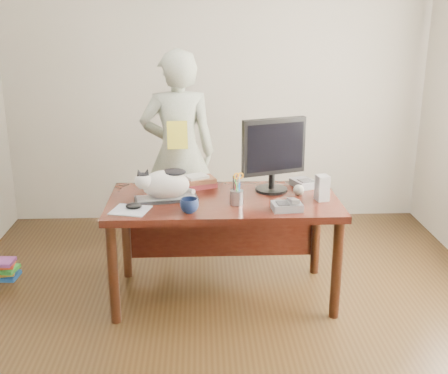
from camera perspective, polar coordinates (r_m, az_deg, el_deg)
room at (r=3.17m, az=0.44°, el=5.60°), size 4.50×4.50×4.50m
desk at (r=4.03m, az=-0.08°, el=-2.80°), size 1.60×0.80×0.75m
keyboard at (r=3.89m, az=-5.90°, el=-1.17°), size 0.45×0.23×0.03m
cat at (r=3.86m, az=-6.14°, el=0.38°), size 0.42×0.26×0.24m
monitor at (r=3.99m, az=5.07°, el=3.67°), size 0.47×0.29×0.54m
pen_cup at (r=3.78m, az=1.30°, el=-0.87°), size 0.11×0.11×0.22m
mousepad at (r=3.73m, az=-9.48°, el=-2.33°), size 0.28×0.26×0.01m
mouse at (r=3.74m, az=-9.16°, el=-1.92°), size 0.12×0.09×0.04m
coffee_mug at (r=3.64m, az=-3.54°, el=-1.90°), size 0.17×0.17×0.09m
phone at (r=3.71m, az=6.47°, el=-1.89°), size 0.20×0.17×0.09m
speaker at (r=3.91m, az=9.94°, el=-0.09°), size 0.10×0.10×0.18m
baseball at (r=4.00m, az=7.60°, el=-0.29°), size 0.08×0.08×0.08m
book_stack at (r=4.16m, az=-2.62°, el=0.54°), size 0.29×0.26×0.09m
calculator at (r=4.21m, az=8.08°, el=0.40°), size 0.20×0.23×0.06m
person at (r=4.72m, az=-4.64°, el=3.44°), size 0.66×0.46×1.72m
held_book at (r=4.51m, az=-4.77°, el=5.27°), size 0.17×0.11×0.23m
book_pile_b at (r=4.75m, az=-21.64°, el=-7.77°), size 0.26×0.20×0.15m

